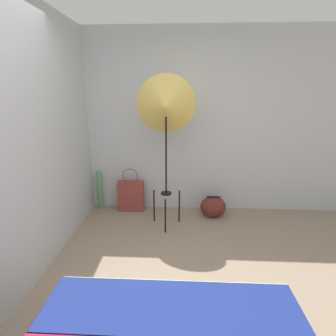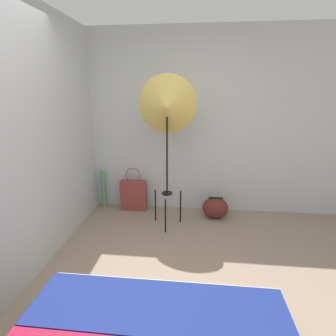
{
  "view_description": "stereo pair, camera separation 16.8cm",
  "coord_description": "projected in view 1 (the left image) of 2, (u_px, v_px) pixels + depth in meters",
  "views": [
    {
      "loc": [
        0.14,
        -1.58,
        1.75
      ],
      "look_at": [
        -0.01,
        1.41,
        0.87
      ],
      "focal_mm": 28.0,
      "sensor_mm": 36.0,
      "label": 1
    },
    {
      "loc": [
        0.31,
        -1.57,
        1.75
      ],
      "look_at": [
        -0.01,
        1.41,
        0.87
      ],
      "focal_mm": 28.0,
      "sensor_mm": 36.0,
      "label": 2
    }
  ],
  "objects": [
    {
      "name": "wall_back",
      "position": [
        171.0,
        124.0,
        3.78
      ],
      "size": [
        8.0,
        0.05,
        2.6
      ],
      "color": "#B7BCC1",
      "rests_on": "ground_plane"
    },
    {
      "name": "ground_plane",
      "position": [
        160.0,
        328.0,
        2.02
      ],
      "size": [
        14.0,
        14.0,
        0.0
      ],
      "primitive_type": "plane",
      "color": "gray"
    },
    {
      "name": "paper_roll",
      "position": [
        100.0,
        190.0,
        4.02
      ],
      "size": [
        0.07,
        0.07,
        0.59
      ],
      "color": "#56995B",
      "rests_on": "ground_plane"
    },
    {
      "name": "photo_umbrella",
      "position": [
        166.0,
        107.0,
        3.14
      ],
      "size": [
        0.73,
        0.36,
        1.96
      ],
      "color": "black",
      "rests_on": "ground_plane"
    },
    {
      "name": "wall_side_left",
      "position": [
        45.0,
        137.0,
        2.67
      ],
      "size": [
        0.05,
        8.0,
        2.6
      ],
      "color": "#B7BCC1",
      "rests_on": "ground_plane"
    },
    {
      "name": "tote_bag",
      "position": [
        131.0,
        196.0,
        3.94
      ],
      "size": [
        0.39,
        0.12,
        0.67
      ],
      "color": "brown",
      "rests_on": "ground_plane"
    },
    {
      "name": "duffel_bag",
      "position": [
        213.0,
        207.0,
        3.79
      ],
      "size": [
        0.37,
        0.3,
        0.31
      ],
      "color": "#5B231E",
      "rests_on": "ground_plane"
    }
  ]
}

